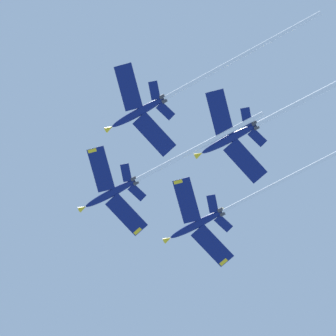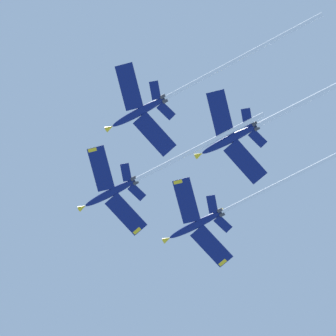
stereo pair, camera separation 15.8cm
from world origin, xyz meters
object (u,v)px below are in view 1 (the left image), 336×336
jet_left_wing (171,95)px  jet_slot (264,121)px  jet_right_wing (216,214)px  jet_lead (142,177)px

jet_left_wing → jet_slot: 18.89m
jet_left_wing → jet_right_wing: 25.48m
jet_left_wing → jet_right_wing: size_ratio=1.18×
jet_lead → jet_slot: (-26.28, -3.02, -4.15)m
jet_lead → jet_left_wing: jet_lead is taller
jet_lead → jet_left_wing: (-13.65, 10.83, -1.79)m
jet_right_wing → jet_slot: (-17.59, 11.14, -2.73)m
jet_lead → jet_right_wing: (-8.69, -14.16, -1.42)m
jet_lead → jet_right_wing: bearing=-121.5°
jet_left_wing → jet_slot: (-12.63, -13.85, -2.35)m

